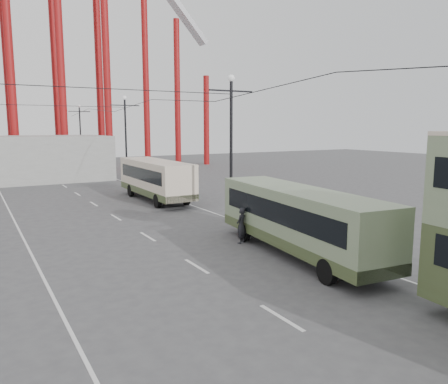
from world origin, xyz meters
TOP-DOWN VIEW (x-y plane):
  - ground at (0.00, 0.00)m, footprint 160.00×160.00m
  - road_markings at (-0.86, 19.70)m, footprint 12.52×120.00m
  - lamp_post_mid at (5.60, 18.00)m, footprint 3.20×0.44m
  - lamp_post_far at (5.60, 40.00)m, footprint 3.20×0.44m
  - lamp_post_distant at (5.60, 62.00)m, footprint 3.20×0.44m
  - fairground_shed at (-6.00, 47.00)m, footprint 22.00×10.00m
  - single_decker_green at (3.91, 9.11)m, footprint 3.77×11.37m
  - single_decker_cream at (3.93, 27.23)m, footprint 2.72×10.53m
  - pedestrian at (2.74, 12.26)m, footprint 0.82×0.75m

SIDE VIEW (x-z plane):
  - ground at x=0.00m, z-range 0.00..0.00m
  - road_markings at x=-0.86m, z-range 0.00..0.01m
  - pedestrian at x=2.74m, z-range 0.00..1.89m
  - single_decker_green at x=3.91m, z-range 0.20..3.36m
  - single_decker_cream at x=3.93m, z-range 0.21..3.48m
  - fairground_shed at x=-6.00m, z-range 0.00..5.00m
  - lamp_post_mid at x=5.60m, z-range 0.02..9.34m
  - lamp_post_far at x=5.60m, z-range 0.02..9.34m
  - lamp_post_distant at x=5.60m, z-range 0.02..9.34m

